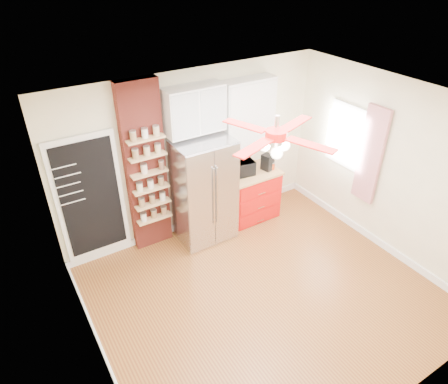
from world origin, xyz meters
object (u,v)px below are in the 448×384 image
canister_left (271,166)px  pantry_jar_oats (144,169)px  fridge (203,190)px  ceiling_fan (276,135)px  red_cabinet (250,194)px  coffee_maker (267,162)px  toaster_oven (240,168)px

canister_left → pantry_jar_oats: pantry_jar_oats is taller
fridge → pantry_jar_oats: 1.05m
fridge → ceiling_fan: bearing=-88.2°
fridge → canister_left: fridge is taller
red_cabinet → canister_left: (0.35, -0.10, 0.51)m
ceiling_fan → coffee_maker: bearing=53.3°
coffee_maker → canister_left: bearing=-38.4°
fridge → toaster_oven: fridge is taller
ceiling_fan → coffee_maker: 2.44m
toaster_oven → canister_left: bearing=-4.7°
pantry_jar_oats → toaster_oven: bearing=-2.7°
toaster_oven → canister_left: (0.56, -0.13, -0.06)m
fridge → red_cabinet: 1.06m
pantry_jar_oats → ceiling_fan: bearing=-62.8°
ceiling_fan → toaster_oven: size_ratio=3.12×
red_cabinet → canister_left: bearing=-15.4°
red_cabinet → canister_left: 0.63m
red_cabinet → ceiling_fan: 2.75m
ceiling_fan → pantry_jar_oats: (-0.92, 1.79, -0.98)m
ceiling_fan → toaster_oven: ceiling_fan is taller
red_cabinet → pantry_jar_oats: 2.09m
canister_left → fridge: bearing=178.0°
toaster_oven → canister_left: toaster_oven is taller
coffee_maker → fridge: bearing=166.0°
toaster_oven → pantry_jar_oats: size_ratio=3.27×
fridge → toaster_oven: size_ratio=3.90×
toaster_oven → canister_left: 0.58m
pantry_jar_oats → canister_left: bearing=-5.3°
fridge → toaster_oven: 0.77m
coffee_maker → ceiling_fan: bearing=-140.0°
coffee_maker → pantry_jar_oats: pantry_jar_oats is taller
toaster_oven → ceiling_fan: bearing=-104.2°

